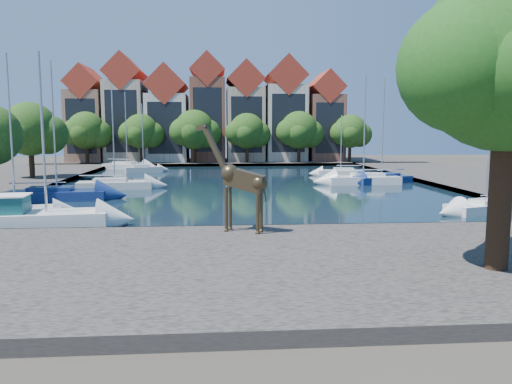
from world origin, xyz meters
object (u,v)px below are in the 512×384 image
plane_tree (511,67)px  sailboat_right_a (486,205)px  sailboat_left_a (16,210)px  motorsailer (22,216)px  giraffe_statue (239,179)px

plane_tree → sailboat_right_a: size_ratio=1.11×
sailboat_right_a → sailboat_left_a: bearing=179.4°
motorsailer → sailboat_right_a: size_ratio=1.00×
plane_tree → motorsailer: plane_tree is taller
sailboat_left_a → sailboat_right_a: sailboat_left_a is taller
giraffe_statue → sailboat_right_a: sailboat_right_a is taller
plane_tree → giraffe_statue: bearing=141.1°
motorsailer → plane_tree: bearing=-27.7°
plane_tree → sailboat_left_a: size_ratio=1.07×
sailboat_left_a → motorsailer: bearing=-63.9°
plane_tree → motorsailer: size_ratio=1.11×
plane_tree → giraffe_statue: plane_tree is taller
plane_tree → giraffe_statue: size_ratio=2.01×
giraffe_statue → motorsailer: (-11.78, 3.62, -2.28)m
giraffe_statue → sailboat_right_a: bearing=22.5°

